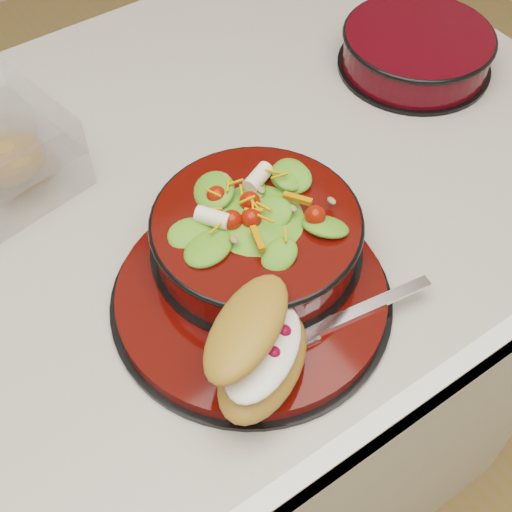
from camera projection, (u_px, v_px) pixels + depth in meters
island_counter at (161, 398)px, 1.16m from camera, size 1.24×0.74×0.90m
dinner_plate at (252, 296)px, 0.73m from camera, size 0.29×0.29×0.02m
salad_bowl at (256, 229)px, 0.72m from camera, size 0.22×0.22×0.09m
croissant at (259, 348)px, 0.63m from camera, size 0.14×0.14×0.08m
fork at (349, 315)px, 0.70m from camera, size 0.17×0.04×0.00m
extra_bowl at (417, 49)px, 0.95m from camera, size 0.21×0.21×0.05m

